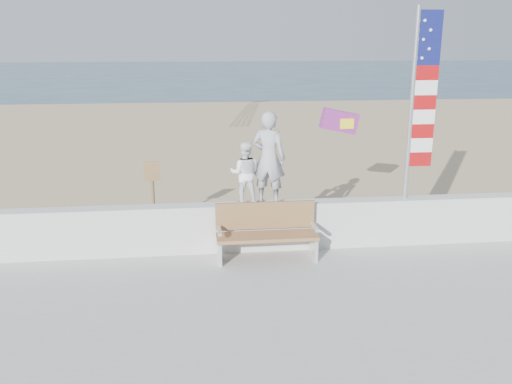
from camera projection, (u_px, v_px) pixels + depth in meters
ground at (257, 307)px, 8.37m from camera, size 220.00×220.00×0.00m
sand at (223, 171)px, 16.97m from camera, size 90.00×40.00×0.08m
seawall at (244, 227)px, 10.11m from camera, size 30.00×0.35×0.90m
adult at (269, 158)px, 9.81m from camera, size 0.73×0.62×1.70m
child at (245, 173)px, 9.84m from camera, size 0.63×0.54×1.15m
bench at (266, 231)px, 9.70m from camera, size 1.80×0.57×1.00m
flag at (419, 97)px, 9.83m from camera, size 0.50×0.08×3.50m
parafoil_kite at (340, 121)px, 12.17m from camera, size 0.90×0.27×0.61m
sign at (153, 189)px, 11.52m from camera, size 0.32×0.07×1.46m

